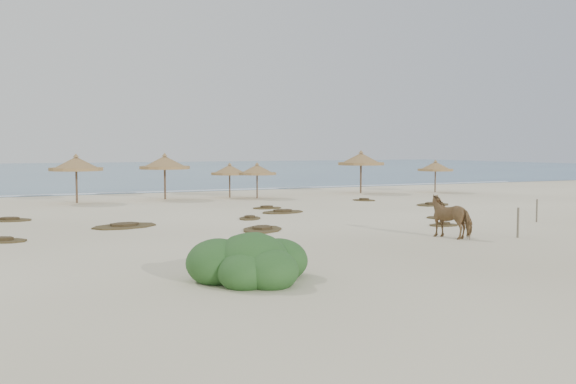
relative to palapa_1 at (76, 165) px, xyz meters
name	(u,v)px	position (x,y,z in m)	size (l,w,h in m)	color
ground	(312,233)	(6.83, -18.33, -2.36)	(160.00, 160.00, 0.00)	#F8EFCC
ocean	(78,171)	(6.83, 56.67, -2.36)	(200.00, 100.00, 0.01)	#274F76
foam_line	(158,192)	(6.83, 7.67, -2.36)	(70.00, 0.60, 0.01)	silver
palapa_1	(76,165)	(0.00, 0.00, 0.00)	(4.08, 4.08, 3.04)	brown
palapa_2	(165,163)	(5.61, 0.52, 0.01)	(4.32, 4.32, 3.05)	brown
palapa_3	(230,170)	(9.93, 0.04, -0.51)	(2.95, 2.95, 2.39)	brown
palapa_4	(257,170)	(11.47, -1.11, -0.48)	(3.09, 3.09, 2.42)	brown
palapa_5	(361,160)	(20.28, 0.04, 0.13)	(3.55, 3.55, 3.21)	brown
palapa_6	(435,167)	(25.89, -1.56, -0.43)	(2.89, 2.89, 2.49)	brown
horse	(452,216)	(11.05, -21.67, -1.56)	(0.86, 1.89, 1.60)	olive
fence_post_near	(518,223)	(13.29, -22.78, -1.79)	(0.09, 0.09, 1.14)	#6C6451
fence_post_far	(537,211)	(17.82, -19.34, -1.83)	(0.08, 0.08, 1.06)	#6C6451
bush	(252,263)	(1.24, -25.90, -1.89)	(3.24, 2.85, 1.45)	#2C5C27
scrub_0	(3,240)	(-4.42, -15.67, -2.31)	(2.12, 1.87, 0.16)	#4C4021
scrub_1	(124,226)	(0.41, -13.17, -2.31)	(3.38, 2.73, 0.16)	#4C4021
scrub_2	(250,218)	(6.41, -12.60, -2.31)	(1.67, 1.85, 0.16)	#4C4021
scrub_3	(283,212)	(9.07, -10.55, -2.31)	(2.63, 1.97, 0.16)	#4C4021
scrub_4	(448,217)	(15.16, -16.39, -2.31)	(2.49, 2.26, 0.16)	#4C4021
scrub_5	(433,204)	(18.91, -10.35, -2.31)	(2.82, 2.29, 0.16)	#4C4021
scrub_6	(9,220)	(-4.02, -8.57, -2.31)	(2.45, 2.11, 0.16)	#4C4021
scrub_7	(267,208)	(9.19, -8.15, -2.31)	(1.75, 1.21, 0.16)	#4C4021
scrub_9	(262,229)	(5.37, -16.66, -2.31)	(2.67, 2.90, 0.16)	#4C4021
scrub_10	(364,200)	(16.91, -5.89, -2.31)	(1.69, 1.82, 0.16)	#4C4021
scrub_11	(271,247)	(3.79, -21.19, -2.31)	(1.84, 2.15, 0.16)	#4C4021
scrub_12	(444,225)	(13.12, -18.63, -2.31)	(1.45, 1.04, 0.16)	#4C4021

